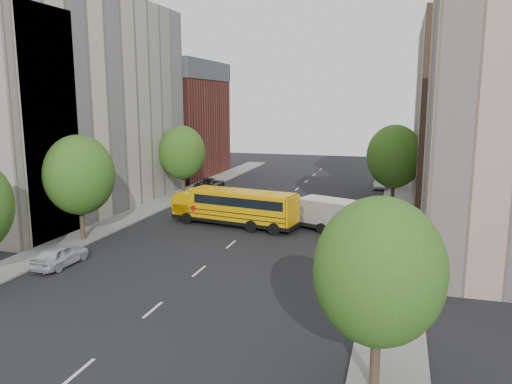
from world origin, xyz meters
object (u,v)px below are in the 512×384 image
at_px(school_bus, 233,205).
at_px(parked_car_0, 60,255).
at_px(street_tree_2, 182,152).
at_px(street_tree_5, 396,149).
at_px(parked_car_1, 198,193).
at_px(street_tree_3, 379,272).
at_px(street_tree_4, 394,156).
at_px(safari_truck, 327,214).
at_px(parked_car_2, 210,184).
at_px(street_tree_1, 79,175).
at_px(parked_car_5, 382,183).

distance_m(school_bus, parked_car_0, 14.71).
distance_m(street_tree_2, street_tree_5, 25.06).
distance_m(street_tree_2, parked_car_1, 4.83).
relative_size(street_tree_3, street_tree_4, 0.88).
xyz_separation_m(safari_truck, parked_car_2, (-15.60, 14.34, -0.63)).
bearing_deg(street_tree_5, street_tree_2, -151.39).
bearing_deg(school_bus, parked_car_1, 137.26).
distance_m(school_bus, parked_car_1, 12.12).
xyz_separation_m(street_tree_4, parked_car_0, (-19.80, -23.48, -4.38)).
bearing_deg(school_bus, parked_car_2, 128.65).
height_order(street_tree_4, street_tree_5, street_tree_4).
distance_m(parked_car_0, parked_car_2, 27.61).
bearing_deg(safari_truck, street_tree_4, 86.17).
xyz_separation_m(street_tree_3, safari_truck, (-4.89, 21.78, -3.07)).
xyz_separation_m(street_tree_2, school_bus, (9.41, -10.70, -3.09)).
bearing_deg(street_tree_1, school_bus, 37.80).
bearing_deg(street_tree_1, safari_truck, 24.46).
distance_m(street_tree_2, parked_car_5, 23.92).
xyz_separation_m(street_tree_1, school_bus, (9.41, 7.30, -3.21)).
xyz_separation_m(street_tree_1, safari_truck, (17.11, 7.78, -3.56)).
relative_size(street_tree_3, parked_car_0, 1.73).
bearing_deg(parked_car_2, safari_truck, 132.28).
bearing_deg(parked_car_0, street_tree_5, -118.02).
relative_size(street_tree_1, parked_car_5, 1.88).
xyz_separation_m(street_tree_1, parked_car_5, (20.60, 29.44, -4.26)).
bearing_deg(safari_truck, parked_car_2, 159.17).
relative_size(street_tree_4, parked_car_5, 1.93).
distance_m(street_tree_1, street_tree_2, 18.00).
height_order(street_tree_5, school_bus, street_tree_5).
xyz_separation_m(school_bus, parked_car_1, (-7.21, 9.68, -1.08)).
bearing_deg(safari_truck, parked_car_0, -116.59).
relative_size(street_tree_4, parked_car_0, 1.97).
bearing_deg(street_tree_4, school_bus, -139.64).
xyz_separation_m(street_tree_2, parked_car_1, (2.20, -1.02, -4.17)).
bearing_deg(safari_truck, street_tree_1, -133.78).
xyz_separation_m(school_bus, parked_car_5, (11.19, 22.14, -1.05)).
distance_m(parked_car_2, parked_car_5, 20.45).
bearing_deg(street_tree_2, parked_car_5, 29.04).
distance_m(street_tree_4, parked_car_5, 12.33).
xyz_separation_m(street_tree_5, parked_car_5, (-1.40, -0.56, -4.01)).
bearing_deg(street_tree_4, street_tree_3, -90.00).
bearing_deg(street_tree_5, parked_car_2, -158.99).
distance_m(street_tree_5, school_bus, 26.13).
xyz_separation_m(parked_car_0, parked_car_1, (0.00, 22.46, -0.05)).
xyz_separation_m(parked_car_1, parked_car_5, (18.40, 12.46, 0.04)).
xyz_separation_m(street_tree_2, parked_car_0, (2.20, -23.48, -4.13)).
bearing_deg(street_tree_4, street_tree_1, -140.71).
xyz_separation_m(street_tree_4, street_tree_5, (-0.00, 12.00, -0.37)).
height_order(street_tree_5, parked_car_0, street_tree_5).
bearing_deg(parked_car_5, parked_car_2, -153.11).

